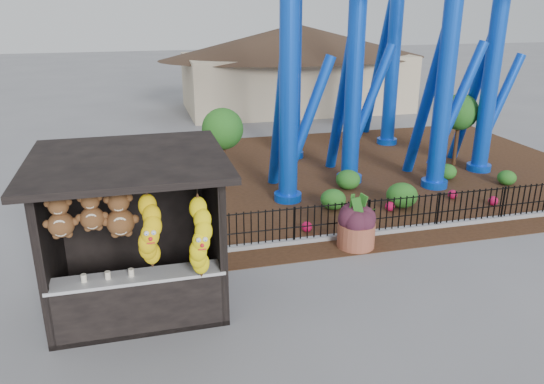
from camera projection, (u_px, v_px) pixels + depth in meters
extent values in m
plane|color=slate|center=(299.00, 312.00, 10.40)|extent=(120.00, 120.00, 0.00)
cube|color=#331E11|center=(340.00, 174.00, 18.63)|extent=(18.00, 12.00, 0.02)
cube|color=gray|center=(410.00, 229.00, 14.06)|extent=(18.00, 0.18, 0.12)
cube|color=black|center=(141.00, 299.00, 10.77)|extent=(3.20, 2.60, 0.10)
cube|color=black|center=(134.00, 211.00, 11.40)|extent=(3.20, 0.12, 3.00)
cube|color=black|center=(50.00, 242.00, 9.91)|extent=(0.12, 2.60, 3.00)
cube|color=black|center=(214.00, 226.00, 10.64)|extent=(0.12, 2.60, 3.00)
cube|color=black|center=(127.00, 160.00, 9.52)|extent=(3.50, 3.40, 0.12)
cube|color=black|center=(41.00, 273.00, 8.79)|extent=(0.14, 0.14, 3.00)
cube|color=black|center=(223.00, 252.00, 9.52)|extent=(0.14, 0.14, 3.00)
cube|color=black|center=(140.00, 304.00, 9.64)|extent=(3.00, 0.50, 1.10)
cube|color=#BBBBC0|center=(137.00, 277.00, 9.45)|extent=(3.10, 0.55, 0.06)
cylinder|color=black|center=(129.00, 193.00, 8.50)|extent=(2.90, 0.04, 0.04)
cylinder|color=blue|center=(289.00, 85.00, 15.03)|extent=(0.56, 0.56, 7.00)
cylinder|color=blue|center=(288.00, 197.00, 16.18)|extent=(0.84, 0.84, 0.24)
cylinder|color=blue|center=(355.00, 72.00, 16.66)|extent=(0.56, 0.56, 7.30)
cylinder|color=blue|center=(349.00, 178.00, 17.86)|extent=(0.84, 0.84, 0.24)
cylinder|color=blue|center=(446.00, 71.00, 16.13)|extent=(0.56, 0.56, 7.50)
cylinder|color=blue|center=(434.00, 183.00, 17.36)|extent=(0.84, 0.84, 0.24)
cylinder|color=blue|center=(491.00, 78.00, 17.96)|extent=(0.56, 0.56, 6.60)
cylinder|color=blue|center=(479.00, 167.00, 19.04)|extent=(0.84, 0.84, 0.24)
cylinder|color=blue|center=(294.00, 31.00, 19.05)|extent=(0.56, 0.56, 9.50)
cylinder|color=blue|center=(293.00, 154.00, 20.63)|extent=(0.84, 0.84, 0.24)
cylinder|color=blue|center=(396.00, 14.00, 20.86)|extent=(0.56, 0.56, 10.50)
cylinder|color=blue|center=(387.00, 141.00, 22.60)|extent=(0.84, 0.84, 0.24)
cylinder|color=blue|center=(280.00, 110.00, 16.15)|extent=(0.36, 2.21, 5.85)
cylinder|color=blue|center=(308.00, 118.00, 15.82)|extent=(1.62, 0.32, 3.73)
cylinder|color=blue|center=(343.00, 96.00, 17.79)|extent=(0.36, 2.29, 6.10)
cylinder|color=blue|center=(369.00, 104.00, 17.47)|extent=(1.67, 0.32, 3.88)
cylinder|color=blue|center=(428.00, 97.00, 17.26)|extent=(0.36, 2.34, 6.26)
cylinder|color=blue|center=(457.00, 105.00, 16.95)|extent=(1.71, 0.32, 3.99)
cylinder|color=blue|center=(472.00, 98.00, 19.06)|extent=(0.36, 2.10, 5.53)
cylinder|color=blue|center=(499.00, 104.00, 18.74)|extent=(1.54, 0.32, 3.52)
cylinder|color=#994F37|center=(356.00, 235.00, 13.08)|extent=(1.08, 1.08, 0.63)
ellipsoid|color=#361522|center=(357.00, 211.00, 12.86)|extent=(0.70, 0.70, 0.64)
imported|color=#33601C|center=(355.00, 224.00, 13.23)|extent=(0.97, 0.86, 1.01)
ellipsoid|color=#225C1B|center=(333.00, 199.00, 15.42)|extent=(0.74, 0.74, 0.59)
ellipsoid|color=#225C1B|center=(402.00, 195.00, 15.55)|extent=(0.91, 0.91, 0.73)
ellipsoid|color=#225C1B|center=(447.00, 172.00, 18.03)|extent=(0.66, 0.66, 0.53)
ellipsoid|color=#225C1B|center=(348.00, 180.00, 17.07)|extent=(0.79, 0.79, 0.63)
ellipsoid|color=#225C1B|center=(507.00, 178.00, 17.48)|extent=(0.60, 0.60, 0.48)
sphere|color=#B50C3B|center=(307.00, 227.00, 13.94)|extent=(0.28, 0.28, 0.28)
sphere|color=#B50C3B|center=(390.00, 206.00, 15.32)|extent=(0.28, 0.28, 0.28)
sphere|color=#B50C3B|center=(453.00, 194.00, 16.27)|extent=(0.28, 0.28, 0.28)
sphere|color=#B50C3B|center=(493.00, 201.00, 15.75)|extent=(0.28, 0.28, 0.28)
cube|color=#BFAD8C|center=(296.00, 82.00, 29.52)|extent=(12.00, 6.00, 3.00)
cone|color=#332319|center=(296.00, 37.00, 28.70)|extent=(15.00, 15.00, 1.80)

